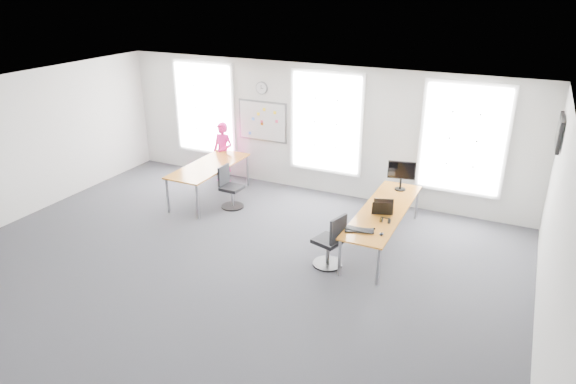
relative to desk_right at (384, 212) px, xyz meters
The scene contains 24 objects.
floor 3.10m from the desk_right, 138.37° to the right, with size 10.00×10.00×0.00m, color #2C2C32.
ceiling 3.82m from the desk_right, 138.37° to the right, with size 10.00×10.00×0.00m, color white.
wall_back 3.12m from the desk_right, 138.68° to the left, with size 10.00×10.00×0.00m, color silver.
wall_front 6.47m from the desk_right, 110.63° to the right, with size 10.00×10.00×0.00m, color silver.
wall_left 7.58m from the desk_right, 164.52° to the right, with size 10.00×10.00×0.00m, color silver.
wall_right 3.49m from the desk_right, 36.30° to the right, with size 10.00×10.00×0.00m, color silver.
window_left 5.71m from the desk_right, 159.58° to the left, with size 1.60×0.06×2.20m, color white.
window_mid 2.96m from the desk_right, 135.05° to the left, with size 1.60×0.06×2.20m, color white.
window_right 2.44m from the desk_right, 62.10° to the left, with size 1.60×0.06×2.20m, color white.
desk_right is the anchor object (origin of this frame).
desk_left 4.23m from the desk_right, behind, with size 0.90×2.24×0.82m.
chair_right 1.35m from the desk_right, 116.56° to the right, with size 0.56×0.56×1.00m.
chair_left 3.56m from the desk_right, behind, with size 0.51×0.51×0.95m.
person 4.77m from the desk_right, 161.08° to the left, with size 0.55×0.36×1.51m, color #E71D83.
whiteboard 4.20m from the desk_right, 151.53° to the left, with size 1.20×0.03×0.90m, color silver.
wall_clock 4.44m from the desk_right, 151.53° to the left, with size 0.30×0.30×0.04m, color gray.
tv 3.29m from the desk_right, 20.21° to the left, with size 0.06×0.90×0.55m, color black.
keyboard 1.05m from the desk_right, 97.43° to the right, with size 0.50×0.18×0.02m, color black.
mouse 1.06m from the desk_right, 76.37° to the right, with size 0.07×0.12×0.04m, color black.
lens_cap 0.86m from the desk_right, 85.70° to the right, with size 0.06×0.06×0.01m, color black.
headphones 0.57m from the desk_right, 72.35° to the right, with size 0.18×0.10×0.10m.
laptop_sleeve 0.31m from the desk_right, 81.11° to the right, with size 0.37×0.30×0.29m.
paper_stack 0.18m from the desk_right, 116.70° to the left, with size 0.31×0.23×0.11m, color beige.
monitor 1.18m from the desk_right, 88.45° to the left, with size 0.55×0.23×0.61m.
Camera 1 is at (4.41, -6.65, 4.72)m, focal length 32.00 mm.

